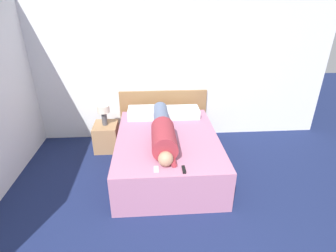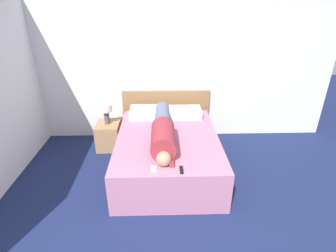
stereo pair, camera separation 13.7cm
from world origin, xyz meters
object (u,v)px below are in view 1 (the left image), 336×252
Objects in this scene: nightstand at (106,136)px; table_lamp at (104,111)px; bed at (167,153)px; pillow_second at (182,112)px; pillow_near_headboard at (146,113)px; person_lying at (163,131)px; cell_phone at (156,169)px; tv_remote at (184,169)px.

table_lamp is (0.00, 0.00, 0.50)m from nightstand.
pillow_second is (0.32, 0.76, 0.37)m from bed.
pillow_second is (0.66, 0.00, -0.01)m from pillow_near_headboard.
person_lying reaches higher than table_lamp.
table_lamp is at bearing 145.27° from bed.
table_lamp is 1.39m from pillow_second.
cell_phone is at bearing -99.03° from person_lying.
nightstand is 1.35× the size of table_lamp.
person_lying is 0.90m from pillow_near_headboard.
tv_remote is (1.21, -1.65, 0.37)m from nightstand.
bed is at bearing 54.07° from person_lying.
pillow_second is at bearing 0.69° from table_lamp.
table_lamp is 0.63× the size of pillow_second.
person_lying is at bearing -72.74° from pillow_near_headboard.
nightstand is 0.29× the size of person_lying.
person_lying is at bearing 80.97° from cell_phone.
table_lamp is 0.21× the size of person_lying.
table_lamp is 2.05m from tv_remote.
cell_phone is (-0.34, 0.04, -0.01)m from tv_remote.
nightstand is 1.46m from pillow_second.
nightstand is 1.40m from person_lying.
pillow_near_headboard is 0.66m from pillow_second.
cell_phone is at bearing -84.92° from pillow_near_headboard.
table_lamp is 2.46× the size of tv_remote.
pillow_near_headboard reaches higher than pillow_second.
nightstand is 0.85× the size of pillow_second.
tv_remote is 0.34m from cell_phone.
bed is 5.60× the size of table_lamp.
person_lying is (1.00, -0.84, 0.01)m from table_lamp.
bed is 13.77× the size of tv_remote.
tv_remote is at bearing -53.67° from nightstand.
pillow_second reaches higher than nightstand.
bed reaches higher than nightstand.
person_lying is (-0.07, -0.10, 0.45)m from bed.
table_lamp is at bearing -179.31° from pillow_second.
nightstand is 0.81× the size of pillow_near_headboard.
bed is 4.16× the size of nightstand.
bed is at bearing 98.97° from tv_remote.
bed is 15.89× the size of cell_phone.
table_lamp is 0.73m from pillow_near_headboard.
nightstand is (-1.07, 0.74, -0.06)m from bed.
pillow_near_headboard is at bearing 107.26° from person_lying.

